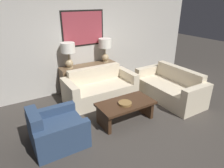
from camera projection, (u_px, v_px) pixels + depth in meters
name	position (u px, v px, depth m)	size (l,w,h in m)	color
ground_plane	(136.00, 129.00, 4.01)	(20.00, 20.00, 0.00)	#3D3833
back_wall	(83.00, 42.00, 5.43)	(7.31, 0.12, 2.65)	beige
console_table	(89.00, 78.00, 5.60)	(1.57, 0.39, 0.76)	brown
table_lamp_left	(68.00, 51.00, 5.02)	(0.36, 0.36, 0.66)	tan
table_lamp_right	(105.00, 46.00, 5.52)	(0.36, 0.36, 0.66)	tan
couch_by_back_wall	(100.00, 89.00, 5.11)	(1.80, 0.85, 0.80)	beige
couch_by_side	(170.00, 88.00, 5.15)	(0.85, 1.80, 0.80)	beige
coffee_table	(126.00, 107.00, 4.19)	(1.19, 0.63, 0.44)	#3D2616
decorative_bowl	(125.00, 103.00, 4.06)	(0.28, 0.28, 0.05)	olive
armchair_near_back_wall	(56.00, 131.00, 3.55)	(0.91, 0.86, 0.73)	navy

